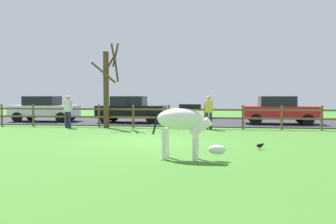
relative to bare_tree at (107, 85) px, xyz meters
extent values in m
plane|color=#3D7528|center=(3.10, -4.70, -2.17)|extent=(60.00, 60.00, 0.00)
cube|color=#2D2D33|center=(3.10, 4.60, -2.14)|extent=(28.00, 7.40, 0.05)
cylinder|color=brown|center=(-6.06, 0.30, -1.58)|extent=(0.11, 0.11, 1.18)
cylinder|color=brown|center=(-4.23, 0.30, -1.58)|extent=(0.11, 0.11, 1.18)
cylinder|color=brown|center=(-2.39, 0.30, -1.58)|extent=(0.11, 0.11, 1.18)
cylinder|color=brown|center=(-0.55, 0.30, -1.58)|extent=(0.11, 0.11, 1.18)
cylinder|color=brown|center=(1.28, 0.30, -1.58)|extent=(0.11, 0.11, 1.18)
cylinder|color=brown|center=(3.12, 0.30, -1.58)|extent=(0.11, 0.11, 1.18)
cylinder|color=brown|center=(4.95, 0.30, -1.58)|extent=(0.11, 0.11, 1.18)
cylinder|color=brown|center=(6.79, 0.30, -1.58)|extent=(0.11, 0.11, 1.18)
cylinder|color=brown|center=(8.63, 0.30, -1.58)|extent=(0.11, 0.11, 1.18)
cylinder|color=brown|center=(10.46, 0.30, -1.58)|extent=(0.11, 0.11, 1.18)
cube|color=brown|center=(2.20, 0.30, -1.64)|extent=(20.20, 0.06, 0.09)
cube|color=brown|center=(2.20, 0.30, -1.23)|extent=(20.20, 0.06, 0.09)
cylinder|color=#513A23|center=(-0.05, 0.00, -0.24)|extent=(0.28, 0.28, 3.86)
cylinder|color=#513A23|center=(-0.01, 0.31, 1.01)|extent=(0.71, 0.20, 1.00)
cylinder|color=#513A23|center=(0.02, -0.58, 0.60)|extent=(1.23, 0.25, 1.07)
cylinder|color=#513A23|center=(0.34, 0.02, 1.58)|extent=(0.14, 0.87, 1.00)
cylinder|color=#513A23|center=(0.37, 0.26, 1.54)|extent=(0.64, 0.97, 1.11)
cylinder|color=#513A23|center=(0.47, 0.08, 0.80)|extent=(0.27, 1.13, 1.23)
ellipsoid|color=white|center=(4.62, -8.05, -1.14)|extent=(1.30, 0.65, 0.56)
cylinder|color=white|center=(5.03, -7.97, -1.78)|extent=(0.11, 0.11, 0.78)
cylinder|color=white|center=(4.99, -8.25, -1.78)|extent=(0.11, 0.11, 0.78)
cylinder|color=white|center=(4.24, -7.86, -1.78)|extent=(0.11, 0.11, 0.78)
cylinder|color=white|center=(4.20, -8.13, -1.78)|extent=(0.11, 0.11, 0.78)
cylinder|color=white|center=(5.14, -8.13, -1.32)|extent=(0.62, 0.32, 0.51)
ellipsoid|color=white|center=(5.55, -8.18, -1.89)|extent=(0.46, 0.26, 0.24)
cube|color=black|center=(4.86, -8.09, -0.82)|extent=(0.56, 0.12, 0.12)
cylinder|color=black|center=(3.95, -7.96, -1.29)|extent=(0.20, 0.08, 0.54)
cylinder|color=black|center=(6.82, -6.17, -2.14)|extent=(0.01, 0.01, 0.06)
cylinder|color=black|center=(6.82, -6.21, -2.14)|extent=(0.01, 0.01, 0.06)
ellipsoid|color=black|center=(6.82, -6.19, -2.05)|extent=(0.18, 0.10, 0.12)
sphere|color=black|center=(6.91, -6.19, -2.00)|extent=(0.07, 0.07, 0.07)
cube|color=black|center=(0.50, 3.01, -1.47)|extent=(4.01, 1.73, 0.70)
cube|color=black|center=(0.35, 3.01, -0.84)|extent=(1.91, 1.58, 0.56)
cylinder|color=black|center=(1.84, 3.87, -1.82)|extent=(0.60, 0.18, 0.60)
cylinder|color=black|center=(1.85, 2.17, -1.82)|extent=(0.60, 0.18, 0.60)
cylinder|color=black|center=(-0.86, 3.85, -1.82)|extent=(0.60, 0.18, 0.60)
cylinder|color=black|center=(-0.85, 2.15, -1.82)|extent=(0.60, 0.18, 0.60)
cube|color=red|center=(9.01, 3.17, -1.47)|extent=(4.01, 1.72, 0.70)
cube|color=black|center=(8.86, 3.17, -0.84)|extent=(1.91, 1.57, 0.56)
cylinder|color=black|center=(10.35, 4.03, -1.82)|extent=(0.60, 0.18, 0.60)
cylinder|color=black|center=(10.36, 2.33, -1.82)|extent=(0.60, 0.18, 0.60)
cylinder|color=black|center=(7.65, 4.02, -1.82)|extent=(0.60, 0.18, 0.60)
cylinder|color=black|center=(7.66, 2.32, -1.82)|extent=(0.60, 0.18, 0.60)
cube|color=white|center=(-5.06, 3.11, -1.47)|extent=(4.10, 1.95, 0.70)
cube|color=black|center=(-5.21, 3.10, -0.84)|extent=(1.99, 1.68, 0.56)
cylinder|color=black|center=(-3.76, 4.04, -1.82)|extent=(0.61, 0.22, 0.60)
cylinder|color=black|center=(-3.66, 2.35, -1.82)|extent=(0.61, 0.22, 0.60)
cylinder|color=black|center=(-6.46, 3.87, -1.82)|extent=(0.61, 0.22, 0.60)
cylinder|color=black|center=(-6.35, 2.18, -1.82)|extent=(0.61, 0.22, 0.60)
cylinder|color=#232847|center=(-2.09, -0.23, -1.76)|extent=(0.14, 0.14, 0.82)
cylinder|color=#232847|center=(-1.91, -0.27, -1.76)|extent=(0.14, 0.14, 0.82)
cube|color=silver|center=(-2.00, -0.25, -1.06)|extent=(0.40, 0.29, 0.58)
sphere|color=tan|center=(-2.00, -0.25, -0.64)|extent=(0.22, 0.22, 0.22)
cylinder|color=#232847|center=(5.05, -0.11, -1.76)|extent=(0.14, 0.14, 0.82)
cylinder|color=#232847|center=(5.23, -0.12, -1.76)|extent=(0.14, 0.14, 0.82)
cube|color=gold|center=(5.14, -0.12, -1.06)|extent=(0.38, 0.25, 0.58)
sphere|color=tan|center=(5.14, -0.12, -0.64)|extent=(0.22, 0.22, 0.22)
camera|label=1|loc=(5.56, -16.73, -0.55)|focal=36.51mm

